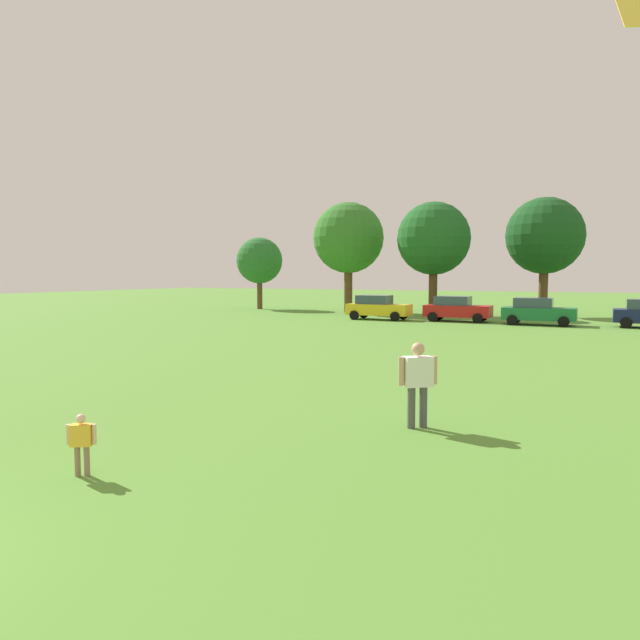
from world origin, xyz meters
name	(u,v)px	position (x,y,z in m)	size (l,w,h in m)	color
ground_plane	(450,331)	(0.00, 30.00, 0.00)	(160.00, 160.00, 0.00)	#568C33
child_kite_flyer	(82,439)	(0.21, 4.02, 0.58)	(0.42, 0.31, 0.97)	#8C7259
adult_bystander	(418,377)	(4.11, 9.03, 1.04)	(0.69, 0.60, 1.75)	#4C4C51
parked_car_yellow_0	(378,307)	(-6.40, 35.98, 0.86)	(4.30, 2.02, 1.68)	yellow
parked_car_red_1	(457,309)	(-1.12, 36.66, 0.86)	(4.30, 2.02, 1.68)	red
parked_car_green_2	(538,311)	(4.01, 36.05, 0.86)	(4.30, 2.02, 1.68)	#196B38
tree_far_left	(259,261)	(-20.29, 43.28, 4.34)	(4.13, 4.13, 6.43)	brown
tree_left	(348,238)	(-11.22, 42.25, 6.06)	(5.76, 5.76, 8.97)	brown
tree_right	(434,239)	(-4.04, 41.77, 5.80)	(5.52, 5.52, 8.60)	brown
tree_far_right	(545,236)	(3.65, 44.16, 5.93)	(5.64, 5.64, 8.79)	brown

